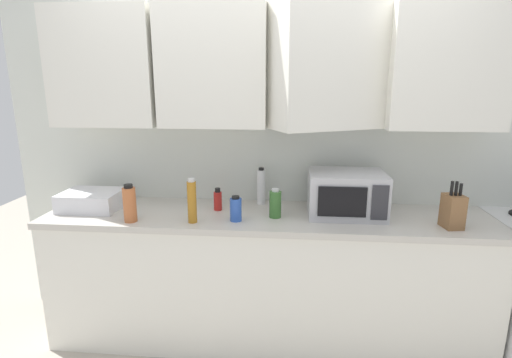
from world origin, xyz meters
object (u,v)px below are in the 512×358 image
Objects in this scene: bottle_white_jar at (261,187)px; bottle_blue_cleaner at (236,209)px; dish_rack at (92,200)px; microwave at (346,194)px; bottle_amber_vinegar at (192,201)px; bottle_spice_jar at (130,204)px; knife_block at (453,211)px; bottle_green_oil at (275,204)px; bottle_red_sauce at (218,200)px.

bottle_white_jar reaches higher than bottle_blue_cleaner.
dish_rack is at bearing 171.62° from bottle_blue_cleaner.
microwave reaches higher than bottle_blue_cleaner.
dish_rack is at bearing -178.82° from microwave.
bottle_amber_vinegar reaches higher than dish_rack.
bottle_spice_jar is at bearing -169.24° from microwave.
microwave reaches higher than bottle_white_jar.
bottle_spice_jar is (-1.33, -0.25, -0.03)m from microwave.
knife_block reaches higher than bottle_blue_cleaner.
knife_block is at bearing 2.11° from bottle_spice_jar.
bottle_green_oil reaches higher than dish_rack.
dish_rack is 2.50× the size of bottle_red_sauce.
bottle_amber_vinegar is at bearing -133.39° from bottle_white_jar.
bottle_spice_jar is 1.48× the size of bottle_blue_cleaner.
microwave is 1.36m from bottle_spice_jar.
bottle_green_oil is (-0.45, -0.09, -0.05)m from microwave.
bottle_blue_cleaner is at bearing -165.18° from microwave.
knife_block is 1.88× the size of bottle_red_sauce.
microwave is 0.59m from bottle_white_jar.
bottle_amber_vinegar is 1.49× the size of bottle_green_oil.
microwave is at bearing 10.76° from bottle_spice_jar.
microwave reaches higher than dish_rack.
dish_rack is 1.37× the size of bottle_amber_vinegar.
bottle_blue_cleaner is (-0.24, -0.09, -0.01)m from bottle_green_oil.
bottle_blue_cleaner is (-1.28, 0.00, -0.03)m from knife_block.
microwave is 1.26× the size of dish_rack.
bottle_red_sauce is at bearing 164.24° from bottle_green_oil.
knife_block is 1.54m from bottle_amber_vinegar.
bottle_white_jar is 1.11× the size of bottle_spice_jar.
bottle_amber_vinegar reaches higher than bottle_red_sauce.
dish_rack is 0.77m from bottle_amber_vinegar.
bottle_blue_cleaner is at bearing 11.21° from bottle_amber_vinegar.
microwave is at bearing -17.48° from bottle_white_jar.
bottle_spice_jar is (-0.38, -0.02, -0.02)m from bottle_amber_vinegar.
bottle_amber_vinegar is 1.83× the size of bottle_red_sauce.
bottle_green_oil is (0.50, 0.14, -0.05)m from bottle_amber_vinegar.
dish_rack is 1.01m from bottle_blue_cleaner.
knife_block is at bearing -3.70° from dish_rack.
microwave is 1.69× the size of knife_block.
bottle_amber_vinegar is at bearing -164.35° from bottle_green_oil.
dish_rack is 1.61× the size of bottle_spice_jar.
microwave is 2.04× the size of bottle_spice_jar.
bottle_red_sauce is at bearing 127.11° from bottle_blue_cleaner.
bottle_blue_cleaner is at bearing 6.29° from bottle_spice_jar.
bottle_white_jar is at bearing 162.69° from knife_block.
bottle_spice_jar is (0.36, -0.22, 0.05)m from dish_rack.
knife_block is 1.28m from bottle_blue_cleaner.
bottle_blue_cleaner is (-0.69, -0.18, -0.06)m from microwave.
bottle_amber_vinegar is at bearing -15.03° from dish_rack.
bottle_amber_vinegar is at bearing -166.16° from microwave.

